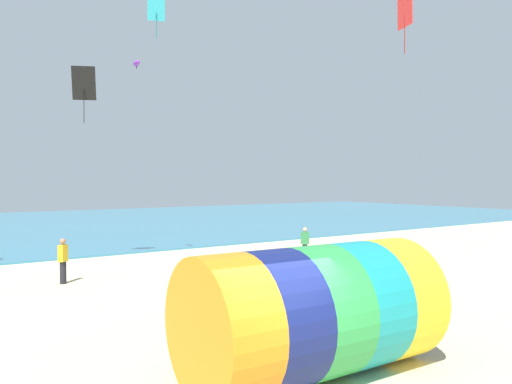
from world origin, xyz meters
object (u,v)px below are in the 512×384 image
Objects in this scene: kite_red_diamond at (405,9)px; kite_cyan_diamond at (156,8)px; bystander_mid_beach at (305,243)px; kite_black_diamond at (84,84)px; giant_inflatable_tube at (314,311)px; kite_handler at (411,307)px; bystander_near_water at (63,260)px; kite_purple_parafoil at (137,63)px.

kite_cyan_diamond is at bearing 136.44° from kite_red_diamond.
kite_red_diamond reaches higher than bystander_mid_beach.
kite_black_diamond reaches higher than bystander_mid_beach.
kite_cyan_diamond reaches higher than kite_black_diamond.
kite_cyan_diamond is at bearing 84.53° from giant_inflatable_tube.
giant_inflatable_tube is at bearing -175.39° from kite_handler.
kite_red_diamond is 1.36× the size of bystander_mid_beach.
giant_inflatable_tube is at bearing -153.17° from kite_red_diamond.
bystander_near_water is at bearing 98.73° from giant_inflatable_tube.
bystander_mid_beach is (1.96, 7.56, -9.04)m from kite_red_diamond.
kite_purple_parafoil is (2.21, -0.79, 1.08)m from kite_black_diamond.
kite_red_diamond reaches higher than kite_purple_parafoil.
kite_red_diamond is 1.42× the size of kite_cyan_diamond.
kite_purple_parafoil is at bearing 115.52° from kite_red_diamond.
giant_inflatable_tube is 3.07× the size of bystander_near_water.
kite_cyan_diamond is 0.89× the size of bystander_near_water.
kite_black_diamond is 1.56× the size of bystander_mid_beach.
kite_purple_parafoil is 9.78m from bystander_near_water.
kite_cyan_diamond reaches higher than kite_purple_parafoil.
kite_purple_parafoil reaches higher than giant_inflatable_tube.
kite_purple_parafoil is at bearing 81.91° from giant_inflatable_tube.
kite_black_diamond reaches higher than giant_inflatable_tube.
kite_black_diamond reaches higher than bystander_near_water.
bystander_near_water is 11.31m from bystander_mid_beach.
kite_black_diamond is at bearing 160.39° from kite_purple_parafoil.
kite_red_diamond is (4.04, 3.48, 9.00)m from kite_handler.
bystander_mid_beach is at bearing 61.48° from kite_handler.
kite_red_diamond is 1.27× the size of bystander_near_water.
bystander_mid_beach is at bearing 50.33° from giant_inflatable_tube.
kite_red_diamond is at bearing -43.56° from kite_cyan_diamond.
kite_purple_parafoil is 0.33× the size of kite_red_diamond.
kite_black_diamond is 8.38m from bystander_near_water.
kite_red_diamond is at bearing -42.45° from bystander_near_water.
kite_red_diamond reaches higher than kite_handler.
bystander_mid_beach is at bearing -26.10° from kite_purple_parafoil.
kite_black_diamond is at bearing 100.29° from kite_cyan_diamond.
kite_red_diamond is at bearing -57.73° from kite_black_diamond.
kite_purple_parafoil is 0.47× the size of kite_cyan_diamond.
kite_red_diamond is at bearing -104.53° from bystander_mid_beach.
bystander_near_water is (-5.27, 12.00, 0.03)m from kite_handler.
kite_purple_parafoil is 12.33m from kite_red_diamond.
kite_red_diamond reaches higher than kite_black_diamond.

